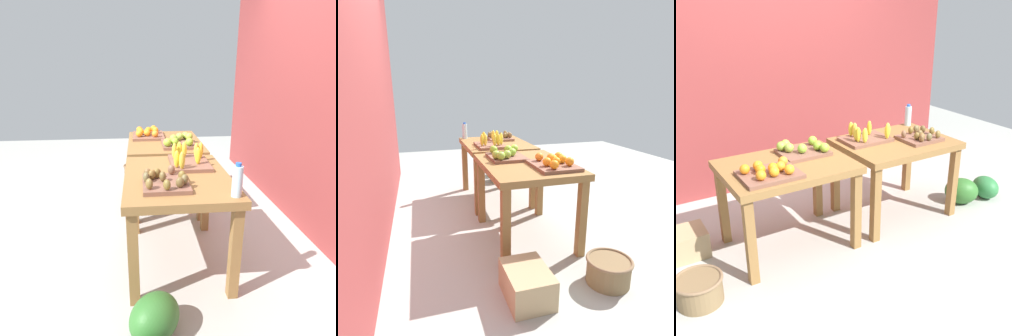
{
  "view_description": "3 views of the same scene",
  "coord_description": "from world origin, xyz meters",
  "views": [
    {
      "loc": [
        2.68,
        -0.28,
        1.54
      ],
      "look_at": [
        -0.06,
        -0.01,
        0.6
      ],
      "focal_mm": 31.84,
      "sensor_mm": 36.0,
      "label": 1
    },
    {
      "loc": [
        -3.06,
        0.95,
        1.43
      ],
      "look_at": [
        0.09,
        0.0,
        0.54
      ],
      "focal_mm": 31.48,
      "sensor_mm": 36.0,
      "label": 2
    },
    {
      "loc": [
        -1.81,
        -2.9,
        2.0
      ],
      "look_at": [
        -0.0,
        0.01,
        0.6
      ],
      "focal_mm": 44.46,
      "sensor_mm": 36.0,
      "label": 3
    }
  ],
  "objects": [
    {
      "name": "ground_plane",
      "position": [
        0.0,
        0.0,
        0.0
      ],
      "size": [
        8.0,
        8.0,
        0.0
      ],
      "primitive_type": "plane",
      "color": "#A5A79F"
    },
    {
      "name": "back_wall",
      "position": [
        0.0,
        1.35,
        1.5
      ],
      "size": [
        4.4,
        0.12,
        3.0
      ],
      "primitive_type": "cube",
      "color": "maroon",
      "rests_on": "ground_plane"
    },
    {
      "name": "display_table_left",
      "position": [
        -0.56,
        0.0,
        0.65
      ],
      "size": [
        1.04,
        0.8,
        0.76
      ],
      "color": "olive",
      "rests_on": "ground_plane"
    },
    {
      "name": "display_table_right",
      "position": [
        0.56,
        0.0,
        0.65
      ],
      "size": [
        1.04,
        0.8,
        0.76
      ],
      "color": "olive",
      "rests_on": "ground_plane"
    },
    {
      "name": "orange_bin",
      "position": [
        -0.77,
        -0.18,
        0.8
      ],
      "size": [
        0.44,
        0.36,
        0.11
      ],
      "color": "brown",
      "rests_on": "display_table_left"
    },
    {
      "name": "apple_bin",
      "position": [
        -0.34,
        0.14,
        0.8
      ],
      "size": [
        0.4,
        0.37,
        0.11
      ],
      "color": "brown",
      "rests_on": "display_table_left"
    },
    {
      "name": "banana_crate",
      "position": [
        0.31,
        0.13,
        0.8
      ],
      "size": [
        0.44,
        0.32,
        0.17
      ],
      "color": "brown",
      "rests_on": "display_table_right"
    },
    {
      "name": "kiwi_bin",
      "position": [
        0.77,
        -0.11,
        0.79
      ],
      "size": [
        0.36,
        0.32,
        0.1
      ],
      "color": "brown",
      "rests_on": "display_table_right"
    },
    {
      "name": "water_bottle",
      "position": [
        0.99,
        0.33,
        0.86
      ],
      "size": [
        0.07,
        0.07,
        0.22
      ],
      "color": "silver",
      "rests_on": "display_table_right"
    },
    {
      "name": "watermelon_pile",
      "position": [
        1.43,
        -0.24,
        0.13
      ],
      "size": [
        0.67,
        0.43,
        0.27
      ],
      "color": "#2C733B",
      "rests_on": "ground_plane"
    },
    {
      "name": "wicker_basket",
      "position": [
        -1.42,
        -0.35,
        0.11
      ],
      "size": [
        0.35,
        0.35,
        0.2
      ],
      "color": "brown",
      "rests_on": "ground_plane"
    },
    {
      "name": "cardboard_produce_box",
      "position": [
        -1.4,
        0.3,
        0.11
      ],
      "size": [
        0.4,
        0.3,
        0.22
      ],
      "primitive_type": "cube",
      "color": "tan",
      "rests_on": "ground_plane"
    }
  ]
}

